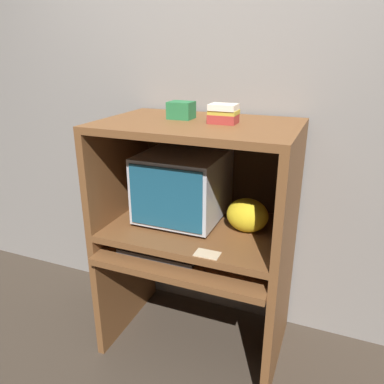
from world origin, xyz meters
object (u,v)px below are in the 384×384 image
mouse (209,262)px  storage_box (181,110)px  crt_monitor (183,185)px  snack_bag (247,215)px  book_stack (223,114)px  keyboard (160,251)px

mouse → storage_box: (-0.25, 0.26, 0.69)m
crt_monitor → storage_box: 0.41m
snack_bag → book_stack: (-0.14, -0.02, 0.51)m
crt_monitor → snack_bag: size_ratio=2.14×
mouse → snack_bag: (0.13, 0.23, 0.18)m
keyboard → mouse: mouse is taller
storage_box → mouse: bearing=-45.4°
mouse → book_stack: size_ratio=0.47×
storage_box → book_stack: bearing=-11.0°
book_stack → storage_box: 0.24m
mouse → keyboard: bearing=177.1°
keyboard → book_stack: size_ratio=3.16×
crt_monitor → storage_box: bearing=-170.5°
mouse → snack_bag: bearing=61.3°
keyboard → mouse: 0.28m
snack_bag → storage_box: storage_box is taller
book_stack → storage_box: (-0.24, 0.05, -0.00)m
keyboard → snack_bag: snack_bag is taller
book_stack → snack_bag: bearing=6.8°
crt_monitor → book_stack: (0.23, -0.05, 0.41)m
crt_monitor → mouse: 0.46m
snack_bag → storage_box: size_ratio=1.76×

